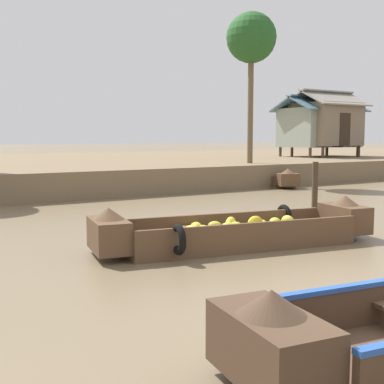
{
  "coord_description": "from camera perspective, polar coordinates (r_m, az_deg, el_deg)",
  "views": [
    {
      "loc": [
        -4.8,
        -3.12,
        2.04
      ],
      "look_at": [
        0.8,
        5.98,
        0.88
      ],
      "focal_mm": 47.01,
      "sensor_mm": 36.0,
      "label": 1
    }
  ],
  "objects": [
    {
      "name": "ground_plane",
      "position": [
        14.12,
        -11.39,
        -2.25
      ],
      "size": [
        300.0,
        300.0,
        0.0
      ],
      "primitive_type": "plane",
      "color": "#726047"
    },
    {
      "name": "riverbank_strip",
      "position": [
        26.2,
        -20.99,
        2.34
      ],
      "size": [
        160.0,
        20.0,
        0.94
      ],
      "primitive_type": "cube",
      "color": "#756047",
      "rests_on": "ground"
    },
    {
      "name": "banana_boat",
      "position": [
        9.51,
        5.13,
        -4.42
      ],
      "size": [
        5.58,
        2.02,
        0.86
      ],
      "color": "brown",
      "rests_on": "ground"
    },
    {
      "name": "fishing_skiff_distant",
      "position": [
        22.72,
        8.6,
        1.67
      ],
      "size": [
        2.7,
        5.38,
        0.82
      ],
      "color": "brown",
      "rests_on": "ground"
    },
    {
      "name": "stilt_house_mid_left",
      "position": [
        30.15,
        14.95,
        7.56
      ],
      "size": [
        3.98,
        3.31,
        3.79
      ],
      "color": "#4C3826",
      "rests_on": "riverbank_strip"
    },
    {
      "name": "stilt_house_mid_right",
      "position": [
        30.54,
        14.28,
        7.2
      ],
      "size": [
        4.93,
        3.32,
        3.49
      ],
      "color": "#4C3826",
      "rests_on": "riverbank_strip"
    },
    {
      "name": "palm_tree_far",
      "position": [
        22.35,
        6.74,
        16.81
      ],
      "size": [
        2.13,
        2.13,
        6.38
      ],
      "color": "brown",
      "rests_on": "riverbank_strip"
    },
    {
      "name": "mooring_post",
      "position": [
        12.35,
        13.76,
        -0.06
      ],
      "size": [
        0.14,
        0.14,
        1.47
      ],
      "primitive_type": "cylinder",
      "color": "#423323",
      "rests_on": "ground"
    }
  ]
}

